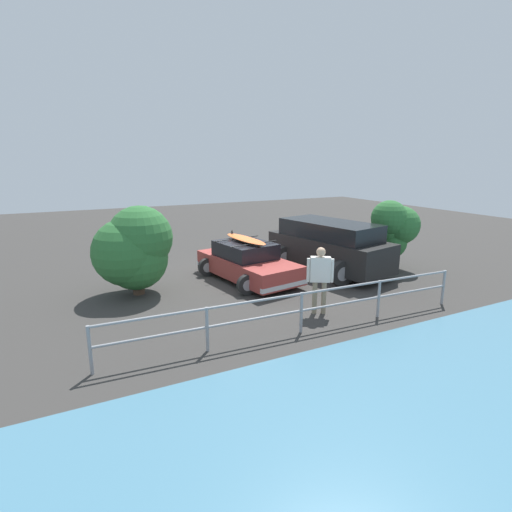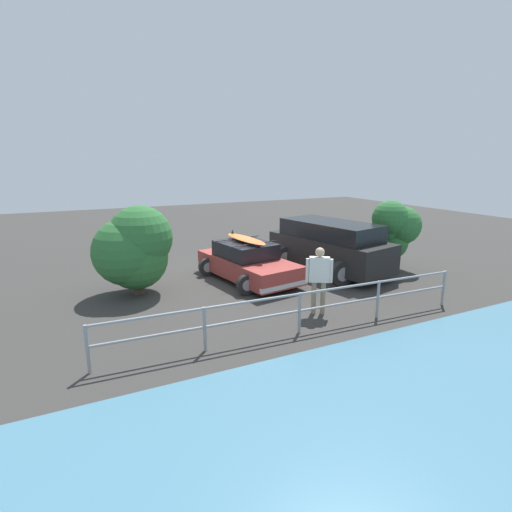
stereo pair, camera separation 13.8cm
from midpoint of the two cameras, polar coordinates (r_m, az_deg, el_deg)
The scene contains 7 objects.
ground_plane at distance 13.89m, azimuth -2.60°, elevation -2.83°, with size 44.00×44.00×0.02m, color #383533.
sedan_car at distance 13.27m, azimuth -1.56°, elevation -0.88°, with size 2.72×4.18×1.54m.
suv_car at distance 14.33m, azimuth 10.06°, elevation 1.44°, with size 3.17×4.84×1.82m.
person_bystander at distance 10.36m, azimuth 8.76°, elevation -2.60°, with size 0.60×0.44×1.77m.
railing_fence at distance 9.29m, azimuth 6.09°, elevation -7.03°, with size 9.13×0.46×0.98m.
bush_near_left at distance 12.19m, azimuth -17.35°, elevation 1.01°, with size 2.35×1.97×2.64m.
bush_near_right at distance 15.18m, azimuth 18.73°, elevation 3.86°, with size 1.80×1.61×2.53m.
Camera 1 is at (5.47, 12.14, 3.95)m, focal length 28.00 mm.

